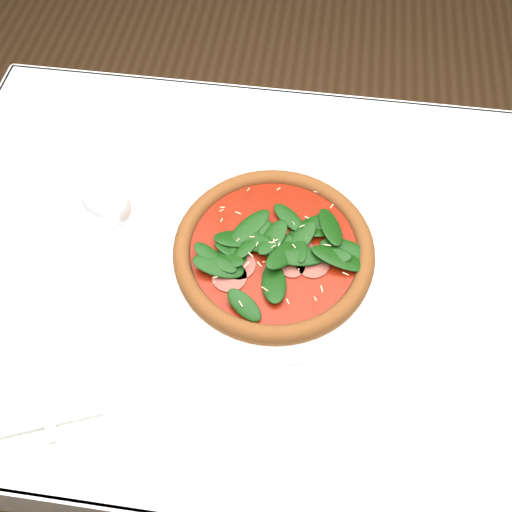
# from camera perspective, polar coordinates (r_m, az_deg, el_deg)

# --- Properties ---
(ground) EXTENTS (6.00, 6.00, 0.00)m
(ground) POSITION_cam_1_polar(r_m,az_deg,el_deg) (1.62, 1.21, -14.50)
(ground) COLOR brown
(ground) RESTS_ON ground
(dining_table) EXTENTS (1.21, 0.81, 0.75)m
(dining_table) POSITION_cam_1_polar(r_m,az_deg,el_deg) (1.02, 1.86, -3.41)
(dining_table) COLOR silver
(dining_table) RESTS_ON ground
(plate) EXTENTS (0.37, 0.37, 0.02)m
(plate) POSITION_cam_1_polar(r_m,az_deg,el_deg) (0.93, 1.76, 0.04)
(plate) COLOR white
(plate) RESTS_ON dining_table
(pizza) EXTENTS (0.36, 0.36, 0.04)m
(pizza) POSITION_cam_1_polar(r_m,az_deg,el_deg) (0.91, 1.80, 0.76)
(pizza) COLOR #9D6526
(pizza) RESTS_ON plate
(wine_glass) EXTENTS (0.07, 0.07, 0.18)m
(wine_glass) POSITION_cam_1_polar(r_m,az_deg,el_deg) (0.86, -14.60, 4.80)
(wine_glass) COLOR white
(wine_glass) RESTS_ON dining_table
(napkin) EXTENTS (0.16, 0.11, 0.01)m
(napkin) POSITION_cam_1_polar(r_m,az_deg,el_deg) (0.87, -19.94, -13.68)
(napkin) COLOR silver
(napkin) RESTS_ON dining_table
(fork) EXTENTS (0.08, 0.14, 0.00)m
(fork) POSITION_cam_1_polar(r_m,az_deg,el_deg) (0.88, -20.27, -11.92)
(fork) COLOR silver
(fork) RESTS_ON napkin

